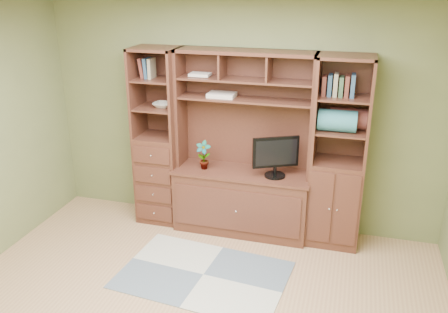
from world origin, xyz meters
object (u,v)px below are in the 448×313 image
(center_hutch, at_px, (242,147))
(monitor, at_px, (276,150))
(left_tower, at_px, (159,138))
(right_tower, at_px, (339,154))

(center_hutch, xyz_separation_m, monitor, (0.37, -0.03, 0.01))
(left_tower, height_order, right_tower, same)
(right_tower, xyz_separation_m, monitor, (-0.65, -0.07, 0.01))
(center_hutch, bearing_deg, left_tower, 177.71)
(left_tower, distance_m, monitor, 1.38)
(center_hutch, bearing_deg, monitor, -5.34)
(center_hutch, xyz_separation_m, right_tower, (1.02, 0.04, 0.00))
(monitor, bearing_deg, left_tower, 150.24)
(center_hutch, height_order, right_tower, same)
(center_hutch, distance_m, right_tower, 1.03)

